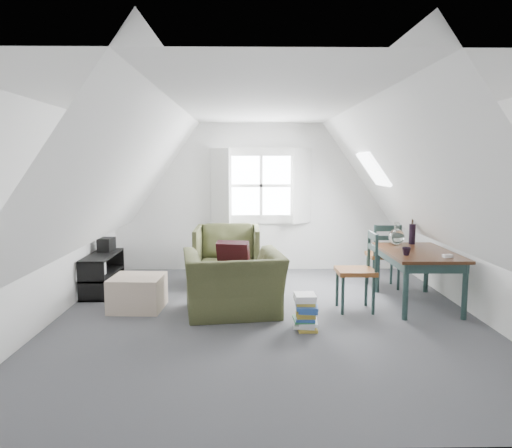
{
  "coord_description": "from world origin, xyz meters",
  "views": [
    {
      "loc": [
        -0.23,
        -5.75,
        1.83
      ],
      "look_at": [
        -0.12,
        0.6,
        1.05
      ],
      "focal_mm": 35.0,
      "sensor_mm": 36.0,
      "label": 1
    }
  ],
  "objects_px": {
    "armchair_near": "(233,314)",
    "media_shelf": "(102,276)",
    "dining_chair_far": "(384,254)",
    "ottoman": "(138,293)",
    "magazine_stack": "(306,312)",
    "dining_table": "(418,258)",
    "armchair_far": "(228,284)",
    "dining_chair_near": "(358,270)"
  },
  "relations": [
    {
      "from": "armchair_near",
      "to": "media_shelf",
      "type": "distance_m",
      "value": 2.17
    },
    {
      "from": "dining_chair_far",
      "to": "ottoman",
      "type": "bearing_deg",
      "value": -1.86
    },
    {
      "from": "armchair_near",
      "to": "media_shelf",
      "type": "bearing_deg",
      "value": -37.41
    },
    {
      "from": "ottoman",
      "to": "magazine_stack",
      "type": "distance_m",
      "value": 2.18
    },
    {
      "from": "dining_chair_far",
      "to": "media_shelf",
      "type": "height_order",
      "value": "dining_chair_far"
    },
    {
      "from": "magazine_stack",
      "to": "media_shelf",
      "type": "bearing_deg",
      "value": 149.06
    },
    {
      "from": "armchair_near",
      "to": "dining_table",
      "type": "distance_m",
      "value": 2.47
    },
    {
      "from": "armchair_far",
      "to": "ottoman",
      "type": "height_order",
      "value": "armchair_far"
    },
    {
      "from": "dining_chair_near",
      "to": "dining_table",
      "type": "bearing_deg",
      "value": 110.28
    },
    {
      "from": "ottoman",
      "to": "dining_chair_near",
      "type": "relative_size",
      "value": 0.64
    },
    {
      "from": "dining_chair_far",
      "to": "dining_chair_near",
      "type": "distance_m",
      "value": 1.28
    },
    {
      "from": "armchair_far",
      "to": "magazine_stack",
      "type": "relative_size",
      "value": 2.51
    },
    {
      "from": "armchair_far",
      "to": "magazine_stack",
      "type": "bearing_deg",
      "value": -66.0
    },
    {
      "from": "dining_chair_far",
      "to": "media_shelf",
      "type": "distance_m",
      "value": 4.08
    },
    {
      "from": "ottoman",
      "to": "media_shelf",
      "type": "height_order",
      "value": "media_shelf"
    },
    {
      "from": "armchair_near",
      "to": "armchair_far",
      "type": "height_order",
      "value": "armchair_far"
    },
    {
      "from": "dining_chair_far",
      "to": "dining_table",
      "type": "bearing_deg",
      "value": 83.51
    },
    {
      "from": "media_shelf",
      "to": "armchair_far",
      "type": "bearing_deg",
      "value": 15.08
    },
    {
      "from": "dining_table",
      "to": "dining_chair_far",
      "type": "height_order",
      "value": "dining_chair_far"
    },
    {
      "from": "dining_chair_near",
      "to": "magazine_stack",
      "type": "height_order",
      "value": "dining_chair_near"
    },
    {
      "from": "ottoman",
      "to": "media_shelf",
      "type": "xyz_separation_m",
      "value": [
        -0.68,
        0.81,
        0.04
      ]
    },
    {
      "from": "dining_chair_far",
      "to": "media_shelf",
      "type": "xyz_separation_m",
      "value": [
        -4.07,
        -0.22,
        -0.25
      ]
    },
    {
      "from": "dining_chair_near",
      "to": "magazine_stack",
      "type": "xyz_separation_m",
      "value": [
        -0.74,
        -0.72,
        -0.32
      ]
    },
    {
      "from": "armchair_far",
      "to": "dining_chair_near",
      "type": "distance_m",
      "value": 2.24
    },
    {
      "from": "dining_table",
      "to": "dining_chair_far",
      "type": "bearing_deg",
      "value": 100.15
    },
    {
      "from": "armchair_far",
      "to": "dining_chair_near",
      "type": "height_order",
      "value": "dining_chair_near"
    },
    {
      "from": "media_shelf",
      "to": "ottoman",
      "type": "bearing_deg",
      "value": -50.15
    },
    {
      "from": "ottoman",
      "to": "dining_table",
      "type": "xyz_separation_m",
      "value": [
        3.58,
        0.14,
        0.4
      ]
    },
    {
      "from": "ottoman",
      "to": "armchair_far",
      "type": "bearing_deg",
      "value": 50.19
    },
    {
      "from": "ottoman",
      "to": "dining_chair_near",
      "type": "xyz_separation_m",
      "value": [
        2.76,
        -0.09,
        0.3
      ]
    },
    {
      "from": "armchair_near",
      "to": "ottoman",
      "type": "xyz_separation_m",
      "value": [
        -1.21,
        0.23,
        0.21
      ]
    },
    {
      "from": "ottoman",
      "to": "magazine_stack",
      "type": "bearing_deg",
      "value": -21.88
    },
    {
      "from": "armchair_far",
      "to": "dining_table",
      "type": "distance_m",
      "value": 2.82
    },
    {
      "from": "dining_chair_far",
      "to": "dining_chair_near",
      "type": "height_order",
      "value": "dining_chair_near"
    },
    {
      "from": "dining_table",
      "to": "magazine_stack",
      "type": "xyz_separation_m",
      "value": [
        -1.55,
        -0.96,
        -0.42
      ]
    },
    {
      "from": "ottoman",
      "to": "magazine_stack",
      "type": "relative_size",
      "value": 1.6
    },
    {
      "from": "ottoman",
      "to": "dining_table",
      "type": "distance_m",
      "value": 3.6
    },
    {
      "from": "armchair_far",
      "to": "media_shelf",
      "type": "bearing_deg",
      "value": -164.91
    },
    {
      "from": "ottoman",
      "to": "magazine_stack",
      "type": "xyz_separation_m",
      "value": [
        2.03,
        -0.81,
        -0.01
      ]
    },
    {
      "from": "ottoman",
      "to": "dining_chair_far",
      "type": "relative_size",
      "value": 0.66
    },
    {
      "from": "dining_chair_near",
      "to": "ottoman",
      "type": "bearing_deg",
      "value": -87.54
    },
    {
      "from": "armchair_near",
      "to": "dining_chair_near",
      "type": "bearing_deg",
      "value": 176.41
    }
  ]
}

